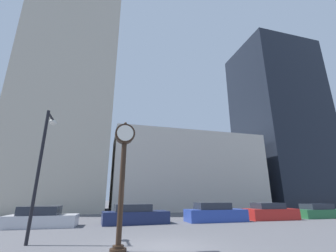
# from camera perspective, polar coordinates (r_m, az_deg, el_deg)

# --- Properties ---
(ground_plane) EXTENTS (200.00, 200.00, 0.00)m
(ground_plane) POSITION_cam_1_polar(r_m,az_deg,el_deg) (9.63, -1.42, -28.63)
(ground_plane) COLOR #515156
(building_tall_tower) EXTENTS (12.27, 12.00, 34.87)m
(building_tall_tower) POSITION_cam_1_polar(r_m,az_deg,el_deg) (37.07, -23.28, 8.96)
(building_tall_tower) COLOR #BCB29E
(building_tall_tower) RESTS_ON ground_plane
(building_storefront_row) EXTENTS (21.20, 12.00, 10.52)m
(building_storefront_row) POSITION_cam_1_polar(r_m,az_deg,el_deg) (35.31, 3.85, -11.84)
(building_storefront_row) COLOR beige
(building_storefront_row) RESTS_ON ground_plane
(building_glass_modern) EXTENTS (13.46, 12.00, 30.48)m
(building_glass_modern) POSITION_cam_1_polar(r_m,az_deg,el_deg) (47.37, 26.33, 0.87)
(building_glass_modern) COLOR black
(building_glass_modern) RESTS_ON ground_plane
(street_clock) EXTENTS (0.79, 0.60, 4.81)m
(street_clock) POSITION_cam_1_polar(r_m,az_deg,el_deg) (9.07, -11.36, -9.90)
(street_clock) COLOR black
(street_clock) RESTS_ON ground_plane
(car_silver) EXTENTS (4.26, 2.03, 1.27)m
(car_silver) POSITION_cam_1_polar(r_m,az_deg,el_deg) (17.41, -29.44, -19.73)
(car_silver) COLOR #BCBCC1
(car_silver) RESTS_ON ground_plane
(car_navy) EXTENTS (4.70, 2.01, 1.33)m
(car_navy) POSITION_cam_1_polar(r_m,az_deg,el_deg) (17.36, -8.40, -21.54)
(car_navy) COLOR #19234C
(car_navy) RESTS_ON ground_plane
(car_blue) EXTENTS (4.70, 1.94, 1.39)m
(car_blue) POSITION_cam_1_polar(r_m,az_deg,el_deg) (19.10, 11.83, -20.89)
(car_blue) COLOR #28429E
(car_blue) RESTS_ON ground_plane
(car_red) EXTENTS (4.29, 2.03, 1.34)m
(car_red) POSITION_cam_1_polar(r_m,az_deg,el_deg) (21.96, 24.52, -19.33)
(car_red) COLOR red
(car_red) RESTS_ON ground_plane
(car_green) EXTENTS (4.38, 1.89, 1.21)m
(car_green) POSITION_cam_1_polar(r_m,az_deg,el_deg) (25.70, 33.96, -17.64)
(car_green) COLOR #236038
(car_green) RESTS_ON ground_plane
(street_lamp_left) EXTENTS (0.36, 1.57, 5.75)m
(street_lamp_left) POSITION_cam_1_polar(r_m,az_deg,el_deg) (12.00, -28.94, -5.61)
(street_lamp_left) COLOR black
(street_lamp_left) RESTS_ON ground_plane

